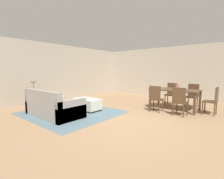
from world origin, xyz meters
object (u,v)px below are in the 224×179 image
at_px(table_lamp, 33,83).
at_px(dining_chair_far_left, 171,92).
at_px(dining_table, 175,92).
at_px(dining_chair_head_east, 213,99).
at_px(side_table, 34,98).
at_px(vase_centerpiece, 177,87).
at_px(ottoman_table, 87,104).
at_px(couch, 53,107).
at_px(dining_chair_near_right, 180,100).
at_px(dining_chair_far_right, 192,94).
at_px(book_on_ottoman, 88,98).
at_px(dining_chair_near_left, 156,97).

xyz_separation_m(table_lamp, dining_chair_far_left, (3.56, 4.17, -0.46)).
relative_size(dining_table, dining_chair_head_east, 1.83).
xyz_separation_m(side_table, vase_centerpiece, (4.04, 3.37, 0.41)).
distance_m(dining_table, dining_chair_far_left, 0.92).
bearing_deg(table_lamp, ottoman_table, 37.16).
height_order(ottoman_table, table_lamp, table_lamp).
relative_size(couch, ottoman_table, 1.93).
height_order(dining_table, dining_chair_far_left, dining_chair_far_left).
height_order(ottoman_table, side_table, side_table).
relative_size(dining_chair_near_right, dining_chair_head_east, 1.00).
distance_m(couch, vase_centerpiece, 4.40).
xyz_separation_m(dining_table, dining_chair_near_right, (0.44, -0.83, -0.15)).
xyz_separation_m(dining_chair_far_right, book_on_ottoman, (-2.84, -2.92, -0.08)).
bearing_deg(side_table, dining_table, 40.27).
distance_m(dining_chair_far_left, dining_chair_far_right, 0.84).
bearing_deg(book_on_ottoman, vase_centerpiece, 40.55).
bearing_deg(dining_chair_near_left, ottoman_table, -145.91).
xyz_separation_m(couch, dining_chair_near_right, (3.13, 2.54, 0.23)).
distance_m(vase_centerpiece, book_on_ottoman, 3.29).
bearing_deg(ottoman_table, dining_chair_head_east, 30.98).
relative_size(side_table, dining_table, 0.34).
distance_m(couch, table_lamp, 1.46).
height_order(couch, table_lamp, table_lamp).
xyz_separation_m(dining_chair_far_left, vase_centerpiece, (0.48, -0.80, 0.34)).
bearing_deg(vase_centerpiece, book_on_ottoman, -139.45).
bearing_deg(dining_chair_near_left, dining_chair_head_east, 26.79).
xyz_separation_m(table_lamp, dining_chair_far_right, (4.40, 4.16, -0.46)).
bearing_deg(vase_centerpiece, dining_chair_near_right, -66.29).
relative_size(couch, dining_chair_far_right, 2.12).
height_order(side_table, table_lamp, table_lamp).
height_order(couch, dining_chair_head_east, dining_chair_head_east).
bearing_deg(table_lamp, dining_chair_near_left, 35.45).
bearing_deg(dining_chair_far_right, dining_chair_near_left, -116.70).
distance_m(side_table, dining_chair_near_right, 5.09).
xyz_separation_m(dining_chair_far_right, vase_centerpiece, (-0.35, -0.80, 0.34)).
relative_size(couch, dining_chair_near_right, 2.12).
distance_m(dining_chair_far_right, book_on_ottoman, 4.07).
bearing_deg(book_on_ottoman, side_table, -141.48).
xyz_separation_m(dining_chair_near_right, vase_centerpiece, (-0.37, 0.83, 0.34)).
xyz_separation_m(ottoman_table, dining_table, (2.41, 2.18, 0.43)).
xyz_separation_m(dining_chair_far_left, book_on_ottoman, (-2.00, -2.93, -0.08)).
relative_size(ottoman_table, vase_centerpiece, 5.09).
xyz_separation_m(vase_centerpiece, book_on_ottoman, (-2.48, -2.12, -0.41)).
bearing_deg(dining_chair_far_left, ottoman_table, -123.79).
bearing_deg(dining_chair_near_right, couch, -140.92).
xyz_separation_m(couch, dining_chair_near_left, (2.31, 2.57, 0.23)).
xyz_separation_m(side_table, dining_chair_near_left, (3.59, 2.55, 0.07)).
bearing_deg(dining_chair_near_left, side_table, -144.55).
height_order(side_table, dining_chair_near_left, dining_chair_near_left).
relative_size(ottoman_table, dining_chair_near_left, 1.10).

